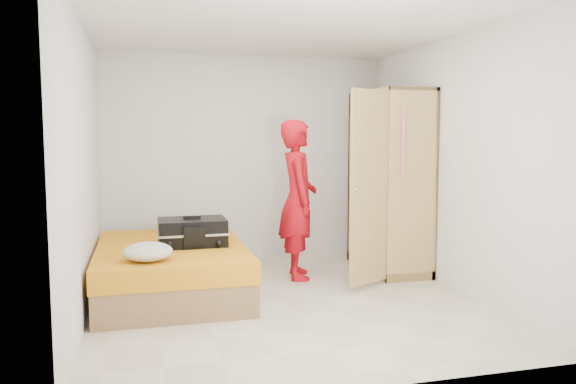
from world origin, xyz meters
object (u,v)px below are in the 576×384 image
object	(u,v)px
round_cushion	(148,252)
bed	(171,269)
wardrobe	(388,186)
suitcase	(192,232)
person	(298,199)

from	to	relation	value
round_cushion	bed	bearing A→B (deg)	71.99
bed	round_cushion	bearing A→B (deg)	-108.01
wardrobe	suitcase	xyz separation A→B (m)	(-2.30, -0.41, -0.37)
wardrobe	suitcase	bearing A→B (deg)	-169.78
bed	suitcase	xyz separation A→B (m)	(0.21, -0.08, 0.38)
bed	wardrobe	size ratio (longest dim) A/B	0.96
bed	round_cushion	xyz separation A→B (m)	(-0.23, -0.70, 0.33)
suitcase	round_cushion	distance (m)	0.76
person	suitcase	size ratio (longest dim) A/B	2.59
suitcase	round_cushion	size ratio (longest dim) A/B	1.60
person	suitcase	world-z (taller)	person
person	round_cushion	xyz separation A→B (m)	(-1.64, -1.01, -0.30)
bed	person	distance (m)	1.58
bed	person	size ratio (longest dim) A/B	1.15
person	suitcase	bearing A→B (deg)	116.03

